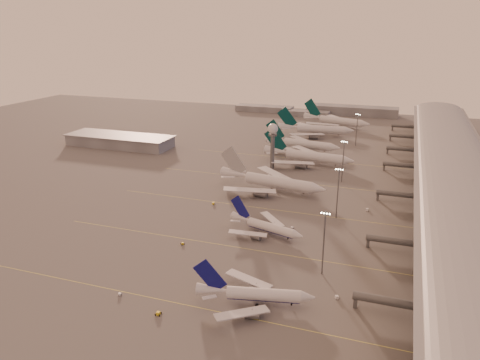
% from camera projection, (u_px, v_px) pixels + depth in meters
% --- Properties ---
extents(ground, '(700.00, 700.00, 0.00)m').
position_uv_depth(ground, '(180.00, 250.00, 190.62)').
color(ground, '#5C5959').
rests_on(ground, ground).
extents(taxiway_markings, '(180.00, 185.25, 0.02)m').
position_uv_depth(taxiway_markings, '(285.00, 210.00, 231.19)').
color(taxiway_markings, '#E8DF52').
rests_on(taxiway_markings, ground).
extents(terminal, '(57.00, 362.00, 23.04)m').
position_uv_depth(terminal, '(451.00, 175.00, 251.54)').
color(terminal, black).
rests_on(terminal, ground).
extents(hangar, '(82.00, 27.00, 8.50)m').
position_uv_depth(hangar, '(120.00, 140.00, 352.54)').
color(hangar, slate).
rests_on(hangar, ground).
extents(radar_tower, '(6.40, 6.40, 31.10)m').
position_uv_depth(radar_tower, '(273.00, 137.00, 289.76)').
color(radar_tower, '#55575C').
rests_on(radar_tower, ground).
extents(mast_a, '(3.60, 0.56, 25.00)m').
position_uv_depth(mast_a, '(324.00, 240.00, 167.89)').
color(mast_a, '#55575C').
rests_on(mast_a, ground).
extents(mast_b, '(3.60, 0.56, 25.00)m').
position_uv_depth(mast_b, '(338.00, 191.00, 218.03)').
color(mast_b, '#55575C').
rests_on(mast_b, ground).
extents(mast_c, '(3.60, 0.56, 25.00)m').
position_uv_depth(mast_c, '(343.00, 159.00, 268.81)').
color(mast_c, '#55575C').
rests_on(mast_c, ground).
extents(mast_d, '(3.60, 0.56, 25.00)m').
position_uv_depth(mast_d, '(357.00, 128.00, 349.94)').
color(mast_d, '#55575C').
rests_on(mast_d, ground).
extents(distant_horizon, '(165.00, 37.50, 9.00)m').
position_uv_depth(distant_horizon, '(324.00, 110.00, 479.37)').
color(distant_horizon, slate).
rests_on(distant_horizon, ground).
extents(narrowbody_near, '(39.40, 31.11, 15.60)m').
position_uv_depth(narrowbody_near, '(255.00, 296.00, 152.47)').
color(narrowbody_near, silver).
rests_on(narrowbody_near, ground).
extents(narrowbody_mid, '(36.55, 28.73, 14.69)m').
position_uv_depth(narrowbody_mid, '(266.00, 228.00, 204.23)').
color(narrowbody_mid, silver).
rests_on(narrowbody_mid, ground).
extents(widebody_white, '(63.13, 50.20, 22.33)m').
position_uv_depth(widebody_white, '(272.00, 184.00, 257.75)').
color(widebody_white, silver).
rests_on(widebody_white, ground).
extents(greentail_a, '(61.89, 49.73, 22.51)m').
position_uv_depth(greentail_a, '(308.00, 158.00, 307.27)').
color(greentail_a, silver).
rests_on(greentail_a, ground).
extents(greentail_b, '(57.56, 46.15, 21.02)m').
position_uv_depth(greentail_b, '(302.00, 146.00, 340.30)').
color(greentail_b, silver).
rests_on(greentail_b, ground).
extents(greentail_c, '(63.56, 51.10, 23.10)m').
position_uv_depth(greentail_c, '(316.00, 131.00, 385.77)').
color(greentail_c, silver).
rests_on(greentail_c, ground).
extents(greentail_d, '(62.50, 49.77, 23.31)m').
position_uv_depth(greentail_d, '(336.00, 122.00, 419.71)').
color(greentail_d, silver).
rests_on(greentail_d, ground).
extents(gsv_truck_a, '(5.04, 2.67, 1.93)m').
position_uv_depth(gsv_truck_a, '(121.00, 293.00, 158.10)').
color(gsv_truck_a, white).
rests_on(gsv_truck_a, ground).
extents(gsv_tug_near, '(2.41, 3.85, 1.07)m').
position_uv_depth(gsv_tug_near, '(158.00, 314.00, 147.59)').
color(gsv_tug_near, yellow).
rests_on(gsv_tug_near, ground).
extents(gsv_catering_a, '(5.68, 4.22, 4.26)m').
position_uv_depth(gsv_catering_a, '(338.00, 293.00, 155.97)').
color(gsv_catering_a, white).
rests_on(gsv_catering_a, ground).
extents(gsv_tug_mid, '(3.45, 3.25, 0.85)m').
position_uv_depth(gsv_tug_mid, '(183.00, 244.00, 194.98)').
color(gsv_tug_mid, yellow).
rests_on(gsv_tug_mid, ground).
extents(gsv_truck_b, '(6.51, 3.78, 2.48)m').
position_uv_depth(gsv_truck_b, '(293.00, 227.00, 208.96)').
color(gsv_truck_b, white).
rests_on(gsv_truck_b, ground).
extents(gsv_truck_c, '(6.18, 3.36, 2.37)m').
position_uv_depth(gsv_truck_c, '(214.00, 202.00, 238.37)').
color(gsv_truck_c, yellow).
rests_on(gsv_truck_c, ground).
extents(gsv_catering_b, '(5.71, 2.79, 4.65)m').
position_uv_depth(gsv_catering_b, '(368.00, 206.00, 229.89)').
color(gsv_catering_b, white).
rests_on(gsv_catering_b, ground).
extents(gsv_tug_far, '(3.68, 4.37, 1.08)m').
position_uv_depth(gsv_tug_far, '(269.00, 176.00, 282.52)').
color(gsv_tug_far, white).
rests_on(gsv_tug_far, ground).
extents(gsv_truck_d, '(3.75, 6.12, 2.33)m').
position_uv_depth(gsv_truck_d, '(230.00, 159.00, 315.55)').
color(gsv_truck_d, yellow).
rests_on(gsv_truck_d, ground).
extents(gsv_tug_hangar, '(3.75, 3.28, 0.92)m').
position_uv_depth(gsv_tug_hangar, '(347.00, 162.00, 311.63)').
color(gsv_tug_hangar, white).
rests_on(gsv_tug_hangar, ground).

